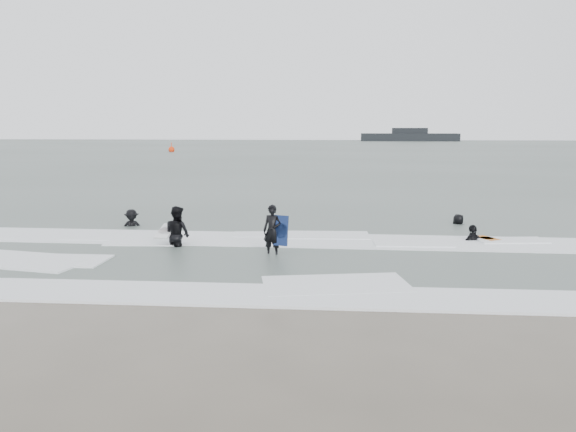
# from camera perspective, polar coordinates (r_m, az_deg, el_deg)

# --- Properties ---
(ground) EXTENTS (320.00, 320.00, 0.00)m
(ground) POSITION_cam_1_polar(r_m,az_deg,el_deg) (14.34, -1.98, -7.49)
(ground) COLOR brown
(ground) RESTS_ON ground
(sea) EXTENTS (320.00, 320.00, 0.00)m
(sea) POSITION_cam_1_polar(r_m,az_deg,el_deg) (93.73, 4.53, 6.57)
(sea) COLOR #47544C
(sea) RESTS_ON ground
(surfer_centre) EXTENTS (0.69, 0.54, 1.67)m
(surfer_centre) POSITION_cam_1_polar(r_m,az_deg,el_deg) (17.96, -1.59, -4.08)
(surfer_centre) COLOR black
(surfer_centre) RESTS_ON ground
(surfer_wading) EXTENTS (1.21, 1.14, 1.97)m
(surfer_wading) POSITION_cam_1_polar(r_m,az_deg,el_deg) (19.67, -11.13, -3.10)
(surfer_wading) COLOR black
(surfer_wading) RESTS_ON ground
(surfer_breaker) EXTENTS (1.17, 0.89, 1.61)m
(surfer_breaker) POSITION_cam_1_polar(r_m,az_deg,el_deg) (23.83, -15.57, -1.15)
(surfer_breaker) COLOR black
(surfer_breaker) RESTS_ON ground
(surfer_right_near) EXTENTS (1.11, 0.91, 1.77)m
(surfer_right_near) POSITION_cam_1_polar(r_m,az_deg,el_deg) (21.20, 18.26, -2.51)
(surfer_right_near) COLOR black
(surfer_right_near) RESTS_ON ground
(surfer_right_far) EXTENTS (0.94, 0.91, 1.62)m
(surfer_right_far) POSITION_cam_1_polar(r_m,az_deg,el_deg) (24.57, 16.91, -0.90)
(surfer_right_far) COLOR black
(surfer_right_far) RESTS_ON ground
(surf_foam) EXTENTS (30.03, 9.06, 0.09)m
(surf_foam) POSITION_cam_1_polar(r_m,az_deg,el_deg) (17.88, -0.41, -4.01)
(surf_foam) COLOR white
(surf_foam) RESTS_ON ground
(bodyboards) EXTENTS (11.95, 3.79, 1.25)m
(bodyboards) POSITION_cam_1_polar(r_m,az_deg,el_deg) (19.04, 2.78, -1.80)
(bodyboards) COLOR #0E1C45
(bodyboards) RESTS_ON ground
(buoy) EXTENTS (1.00, 1.00, 1.65)m
(buoy) POSITION_cam_1_polar(r_m,az_deg,el_deg) (93.67, -11.75, 6.63)
(buoy) COLOR red
(buoy) RESTS_ON ground
(vessel_horizon) EXTENTS (27.29, 4.87, 3.70)m
(vessel_horizon) POSITION_cam_1_polar(r_m,az_deg,el_deg) (164.39, 12.25, 7.91)
(vessel_horizon) COLOR black
(vessel_horizon) RESTS_ON ground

